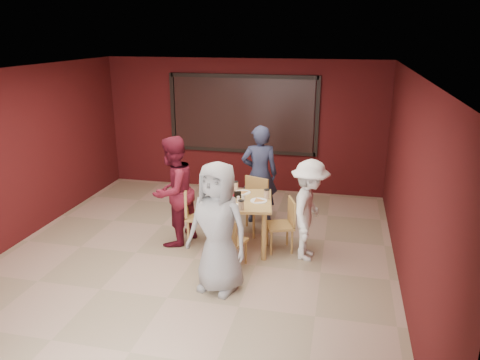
% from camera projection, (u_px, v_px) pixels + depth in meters
% --- Properties ---
extents(floor, '(7.00, 7.00, 0.00)m').
position_uv_depth(floor, '(194.00, 259.00, 7.16)').
color(floor, tan).
rests_on(floor, ground).
extents(window_blinds, '(3.00, 0.02, 1.50)m').
position_uv_depth(window_blinds, '(243.00, 114.00, 9.86)').
color(window_blinds, black).
extents(dining_table, '(1.19, 1.19, 0.97)m').
position_uv_depth(dining_table, '(238.00, 206.00, 7.33)').
color(dining_table, tan).
rests_on(dining_table, floor).
extents(chair_front, '(0.48, 0.48, 0.80)m').
position_uv_depth(chair_front, '(229.00, 239.00, 6.77)').
color(chair_front, '#B08444').
rests_on(chair_front, floor).
extents(chair_back, '(0.58, 0.58, 0.94)m').
position_uv_depth(chair_back, '(253.00, 202.00, 8.02)').
color(chair_back, '#B08444').
rests_on(chair_back, floor).
extents(chair_left, '(0.55, 0.55, 0.95)m').
position_uv_depth(chair_left, '(195.00, 212.00, 7.56)').
color(chair_left, '#B08444').
rests_on(chair_left, floor).
extents(chair_right, '(0.52, 0.52, 0.84)m').
position_uv_depth(chair_right, '(284.00, 222.00, 7.32)').
color(chair_right, '#B08444').
rests_on(chair_right, floor).
extents(diner_front, '(0.99, 0.77, 1.78)m').
position_uv_depth(diner_front, '(218.00, 228.00, 6.08)').
color(diner_front, '#969696').
rests_on(diner_front, floor).
extents(diner_back, '(0.73, 0.57, 1.78)m').
position_uv_depth(diner_back, '(259.00, 174.00, 8.33)').
color(diner_back, '#2C314E').
rests_on(diner_back, floor).
extents(diner_left, '(0.90, 1.03, 1.78)m').
position_uv_depth(diner_left, '(173.00, 191.00, 7.45)').
color(diner_left, maroon).
rests_on(diner_left, floor).
extents(diner_right, '(0.67, 1.05, 1.55)m').
position_uv_depth(diner_right, '(309.00, 210.00, 6.98)').
color(diner_right, white).
rests_on(diner_right, floor).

